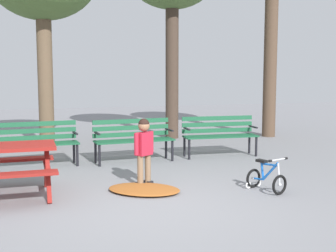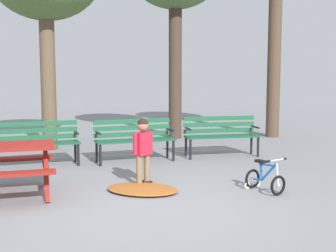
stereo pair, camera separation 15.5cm
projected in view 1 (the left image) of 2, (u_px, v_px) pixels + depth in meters
name	position (u px, v px, depth m)	size (l,w,h in m)	color
ground	(150.00, 208.00, 6.00)	(36.00, 36.00, 0.00)	gray
park_bench_far_left	(35.00, 140.00, 8.59)	(1.63, 0.58, 0.85)	#195133
park_bench_left	(133.00, 136.00, 9.09)	(1.63, 0.56, 0.85)	#195133
park_bench_right	(219.00, 132.00, 9.71)	(1.62, 0.55, 0.85)	#195133
child_standing	(144.00, 146.00, 7.12)	(0.36, 0.27, 1.07)	#7F664C
kids_bicycle	(266.00, 178.00, 6.81)	(0.50, 0.63, 0.54)	black
leaf_pile	(144.00, 189.00, 6.81)	(1.11, 0.78, 0.07)	#9E5623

